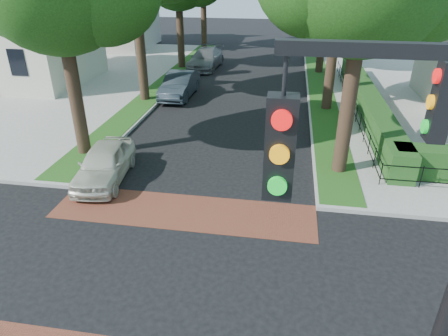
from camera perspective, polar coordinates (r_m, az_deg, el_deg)
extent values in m
plane|color=black|center=(11.43, -9.92, -14.85)|extent=(120.00, 120.00, 0.00)
cube|color=brown|center=(13.85, -5.78, -6.21)|extent=(9.00, 2.20, 0.01)
cube|color=#1A4413|center=(28.14, 13.63, 10.95)|extent=(1.60, 29.80, 0.02)
cube|color=#1A4413|center=(29.35, -8.31, 12.06)|extent=(1.60, 29.80, 0.02)
cylinder|color=black|center=(15.58, 17.77, 11.86)|extent=(0.56, 0.56, 7.35)
cylinder|color=black|center=(23.35, 15.47, 17.27)|extent=(0.56, 0.56, 7.70)
cylinder|color=black|center=(32.30, 14.01, 18.93)|extent=(0.56, 0.56, 6.65)
cylinder|color=black|center=(41.21, 13.29, 20.82)|extent=(0.56, 0.56, 7.00)
cylinder|color=black|center=(17.76, -20.96, 12.52)|extent=(0.56, 0.56, 7.00)
cylinder|color=black|center=(24.80, -12.05, 18.55)|extent=(0.56, 0.56, 8.05)
cylinder|color=black|center=(33.37, -6.32, 19.93)|extent=(0.56, 0.56, 6.86)
cylinder|color=black|center=(42.06, -2.94, 21.65)|extent=(0.56, 0.56, 7.14)
cube|color=#1E4317|center=(24.36, 19.73, 9.14)|extent=(1.00, 18.00, 1.20)
cube|color=beige|center=(32.28, -27.53, 16.68)|extent=(9.00, 8.00, 6.50)
cube|color=#B8B2A5|center=(44.33, -16.84, 20.49)|extent=(9.00, 8.00, 6.50)
cube|color=black|center=(3.52, 24.28, 15.07)|extent=(2.00, 0.12, 0.12)
cube|color=black|center=(3.68, 8.00, 2.79)|extent=(0.28, 0.22, 1.00)
cylinder|color=red|center=(3.44, 8.25, 6.79)|extent=(0.18, 0.05, 0.18)
cylinder|color=orange|center=(3.56, 7.92, 1.95)|extent=(0.18, 0.05, 0.18)
cylinder|color=#0CB226|center=(3.71, 7.61, -2.54)|extent=(0.18, 0.05, 0.18)
cube|color=black|center=(5.60, 28.69, 8.20)|extent=(0.22, 0.28, 1.00)
cylinder|color=red|center=(5.48, 28.14, 11.51)|extent=(0.05, 0.18, 0.18)
cylinder|color=orange|center=(5.56, 27.42, 8.37)|extent=(0.05, 0.18, 0.18)
cylinder|color=#0CB226|center=(5.65, 26.75, 5.31)|extent=(0.05, 0.18, 0.18)
imported|color=beige|center=(16.17, -16.71, 0.68)|extent=(2.11, 4.29, 1.41)
imported|color=#212A31|center=(26.08, -6.36, 11.70)|extent=(1.67, 4.71, 1.55)
imported|color=slate|center=(33.85, -2.64, 15.34)|extent=(2.47, 5.46, 1.55)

